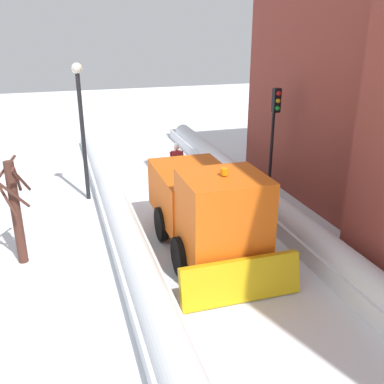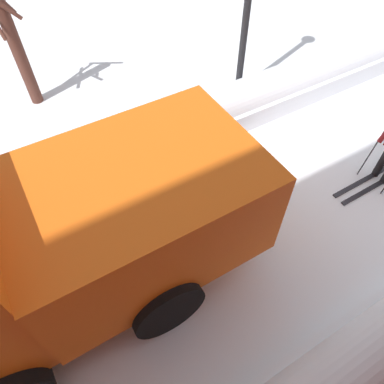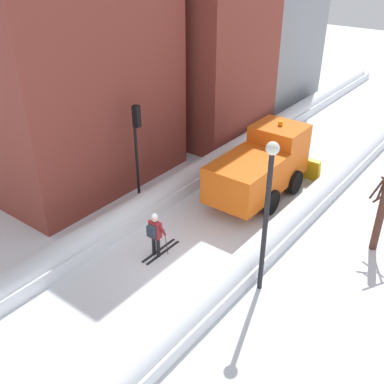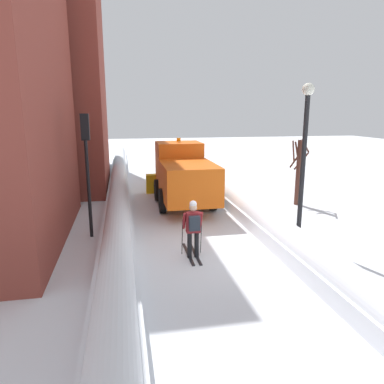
% 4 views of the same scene
% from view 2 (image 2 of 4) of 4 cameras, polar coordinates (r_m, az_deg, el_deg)
% --- Properties ---
extents(plow_truck, '(3.20, 5.98, 3.12)m').
position_cam_2_polar(plow_truck, '(5.03, -22.38, -8.34)').
color(plow_truck, orange).
rests_on(plow_truck, ground).
extents(bare_tree_near, '(0.94, 1.02, 3.19)m').
position_cam_2_polar(bare_tree_near, '(9.24, -26.75, 21.21)').
color(bare_tree_near, '#4F2C23').
rests_on(bare_tree_near, ground).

